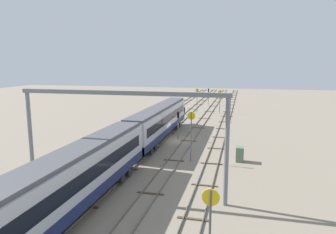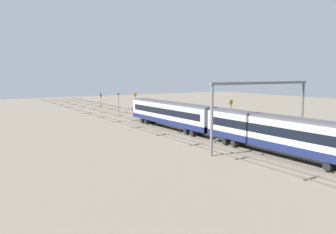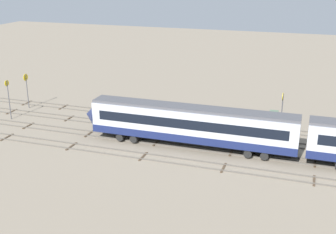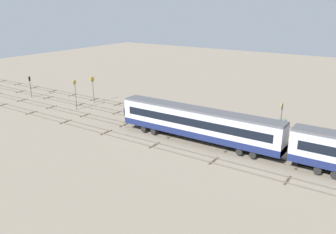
# 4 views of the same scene
# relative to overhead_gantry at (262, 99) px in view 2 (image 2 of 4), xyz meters

# --- Properties ---
(ground_plane) EXTENTS (197.54, 197.54, 0.00)m
(ground_plane) POSITION_rel_overhead_gantry_xyz_m (19.75, -0.16, -6.70)
(ground_plane) COLOR gray
(track_near_foreground) EXTENTS (181.54, 2.40, 0.16)m
(track_near_foreground) POSITION_rel_overhead_gantry_xyz_m (19.75, -6.69, -6.63)
(track_near_foreground) COLOR #59544C
(track_near_foreground) RESTS_ON ground
(track_second_near) EXTENTS (181.54, 2.40, 0.16)m
(track_second_near) POSITION_rel_overhead_gantry_xyz_m (19.75, -2.34, -6.62)
(track_second_near) COLOR #59544C
(track_second_near) RESTS_ON ground
(track_with_train) EXTENTS (181.54, 2.40, 0.16)m
(track_with_train) POSITION_rel_overhead_gantry_xyz_m (19.75, 2.02, -6.62)
(track_with_train) COLOR #59544C
(track_with_train) RESTS_ON ground
(track_second_far) EXTENTS (181.54, 2.40, 0.16)m
(track_second_far) POSITION_rel_overhead_gantry_xyz_m (19.75, 6.37, -6.62)
(track_second_far) COLOR #59544C
(track_second_far) RESTS_ON ground
(overhead_gantry) EXTENTS (0.40, 18.14, 8.97)m
(overhead_gantry) POSITION_rel_overhead_gantry_xyz_m (0.00, 0.00, 0.00)
(overhead_gantry) COLOR slate
(overhead_gantry) RESTS_ON ground
(speed_sign_near_foreground) EXTENTS (0.14, 0.82, 5.54)m
(speed_sign_near_foreground) POSITION_rel_overhead_gantry_xyz_m (46.41, 0.35, -3.22)
(speed_sign_near_foreground) COLOR #4C4C51
(speed_sign_near_foreground) RESTS_ON ground
(speed_sign_mid_trackside) EXTENTS (0.14, 1.02, 5.23)m
(speed_sign_mid_trackside) POSITION_rel_overhead_gantry_xyz_m (47.15, -4.75, -3.22)
(speed_sign_mid_trackside) COLOR #4C4C51
(speed_sign_mid_trackside) RESTS_ON ground
(speed_sign_far_trackside) EXTENTS (0.14, 0.91, 5.80)m
(speed_sign_far_trackside) POSITION_rel_overhead_gantry_xyz_m (10.44, -4.26, -2.98)
(speed_sign_far_trackside) COLOR #4C4C51
(speed_sign_far_trackside) RESTS_ON ground
(signal_light_trackside_approach) EXTENTS (0.31, 0.32, 4.17)m
(signal_light_trackside_approach) POSITION_rel_overhead_gantry_xyz_m (20.34, -0.70, -3.95)
(signal_light_trackside_approach) COLOR #4C4C51
(signal_light_trackside_approach) RESTS_ON ground
(signal_light_trackside_departure) EXTENTS (0.31, 0.32, 4.41)m
(signal_light_trackside_departure) POSITION_rel_overhead_gantry_xyz_m (61.21, -0.63, -3.80)
(signal_light_trackside_departure) COLOR #4C4C51
(signal_light_trackside_departure) RESTS_ON ground
(relay_cabinet) EXTENTS (1.16, 0.88, 1.70)m
(relay_cabinet) POSITION_rel_overhead_gantry_xyz_m (11.76, -9.74, -5.85)
(relay_cabinet) COLOR #597259
(relay_cabinet) RESTS_ON ground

